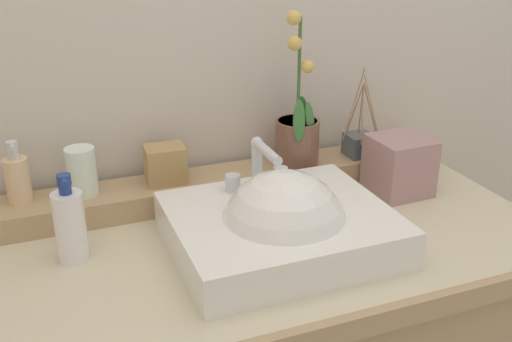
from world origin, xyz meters
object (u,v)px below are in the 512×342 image
Objects in this scene: tumbler_cup at (82,171)px; trinket_box at (165,164)px; soap_dispenser at (17,178)px; tissue_box at (399,165)px; potted_plant at (297,133)px; lotion_bottle at (70,225)px; sink_basin at (282,231)px; reed_diffuser at (360,144)px.

tumbler_cup is 1.21× the size of trinket_box.
soap_dispenser reaches higher than tissue_box.
potted_plant reaches higher than tumbler_cup.
lotion_bottle is (-0.05, -0.17, -0.03)m from tumbler_cup.
tissue_box is at bearing -31.57° from potted_plant.
lotion_bottle is (-0.23, -0.17, -0.02)m from trinket_box.
tumbler_cup is 0.77× the size of tissue_box.
tumbler_cup is at bearing 178.42° from potted_plant.
lotion_bottle reaches higher than tissue_box.
sink_basin is 1.15× the size of potted_plant.
tumbler_cup is (0.13, -0.01, -0.00)m from soap_dispenser.
trinket_box is (-0.49, 0.02, 0.01)m from reed_diffuser.
tumbler_cup reaches higher than trinket_box.
lotion_bottle is at bearing -163.70° from potted_plant.
sink_basin is 0.45m from tumbler_cup.
tumbler_cup is 0.60× the size of lotion_bottle.
trinket_box is 0.29m from lotion_bottle.
potted_plant is at bearing -1.58° from tumbler_cup.
potted_plant is at bearing 59.85° from sink_basin.
potted_plant is at bearing 148.43° from tissue_box.
soap_dispenser is 1.54× the size of trinket_box.
reed_diffuser is (0.81, -0.03, -0.02)m from soap_dispenser.
lotion_bottle is (-0.39, 0.11, 0.03)m from sink_basin.
trinket_box is 0.64× the size of tissue_box.
sink_basin reaches higher than trinket_box.
trinket_box is 0.55m from tissue_box.
tumbler_cup is (-0.35, 0.29, 0.07)m from sink_basin.
sink_basin is at bearing -57.31° from trinket_box.
tissue_box is (0.53, -0.14, -0.03)m from trinket_box.
sink_basin is 4.01× the size of tumbler_cup.
soap_dispenser is 0.21m from lotion_bottle.
lotion_bottle is at bearing 163.99° from sink_basin.
trinket_box is (-0.16, 0.29, 0.06)m from sink_basin.
lotion_bottle reaches higher than tumbler_cup.
reed_diffuser reaches higher than tissue_box.
reed_diffuser is at bearing -1.64° from potted_plant.
potted_plant is 4.20× the size of trinket_box.
lotion_bottle is at bearing -177.55° from tissue_box.
lotion_bottle is at bearing -167.82° from reed_diffuser.
tumbler_cup is at bearing 140.32° from sink_basin.
potted_plant is at bearing 16.30° from lotion_bottle.
soap_dispenser reaches higher than trinket_box.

